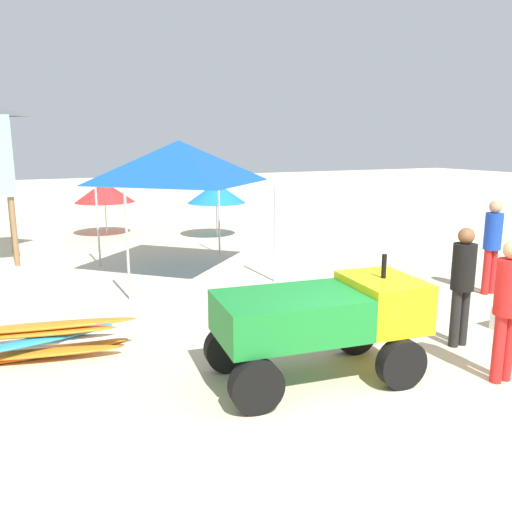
{
  "coord_description": "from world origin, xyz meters",
  "views": [
    {
      "loc": [
        -3.84,
        -3.91,
        2.85
      ],
      "look_at": [
        -0.2,
        3.49,
        1.06
      ],
      "focal_mm": 36.97,
      "sensor_mm": 36.0,
      "label": 1
    }
  ],
  "objects_px": {
    "beach_umbrella_mid": "(216,193)",
    "popup_canopy": "(179,162)",
    "surfboard_pile": "(41,341)",
    "lifeguard_far_right": "(508,302)",
    "utility_cart": "(323,317)",
    "beach_umbrella_left": "(104,192)",
    "lifeguard_near_left": "(463,279)",
    "lifeguard_near_right": "(492,240)"
  },
  "relations": [
    {
      "from": "utility_cart",
      "to": "popup_canopy",
      "type": "height_order",
      "value": "popup_canopy"
    },
    {
      "from": "surfboard_pile",
      "to": "lifeguard_near_left",
      "type": "height_order",
      "value": "lifeguard_near_left"
    },
    {
      "from": "utility_cart",
      "to": "beach_umbrella_left",
      "type": "distance_m",
      "value": 11.48
    },
    {
      "from": "utility_cart",
      "to": "lifeguard_near_right",
      "type": "relative_size",
      "value": 1.5
    },
    {
      "from": "surfboard_pile",
      "to": "utility_cart",
      "type": "bearing_deg",
      "value": -35.37
    },
    {
      "from": "lifeguard_near_left",
      "to": "lifeguard_near_right",
      "type": "distance_m",
      "value": 3.05
    },
    {
      "from": "lifeguard_near_right",
      "to": "beach_umbrella_left",
      "type": "bearing_deg",
      "value": 118.56
    },
    {
      "from": "surfboard_pile",
      "to": "beach_umbrella_mid",
      "type": "xyz_separation_m",
      "value": [
        5.58,
        7.5,
        1.11
      ]
    },
    {
      "from": "beach_umbrella_left",
      "to": "beach_umbrella_mid",
      "type": "bearing_deg",
      "value": -31.12
    },
    {
      "from": "surfboard_pile",
      "to": "lifeguard_near_right",
      "type": "xyz_separation_m",
      "value": [
        7.93,
        -0.48,
        0.8
      ]
    },
    {
      "from": "lifeguard_near_right",
      "to": "beach_umbrella_mid",
      "type": "height_order",
      "value": "lifeguard_near_right"
    },
    {
      "from": "beach_umbrella_left",
      "to": "beach_umbrella_mid",
      "type": "relative_size",
      "value": 1.03
    },
    {
      "from": "popup_canopy",
      "to": "lifeguard_far_right",
      "type": "bearing_deg",
      "value": -75.63
    },
    {
      "from": "lifeguard_near_left",
      "to": "lifeguard_far_right",
      "type": "height_order",
      "value": "lifeguard_far_right"
    },
    {
      "from": "surfboard_pile",
      "to": "lifeguard_far_right",
      "type": "height_order",
      "value": "lifeguard_far_right"
    },
    {
      "from": "utility_cart",
      "to": "beach_umbrella_mid",
      "type": "height_order",
      "value": "beach_umbrella_mid"
    },
    {
      "from": "lifeguard_near_left",
      "to": "utility_cart",
      "type": "bearing_deg",
      "value": -179.27
    },
    {
      "from": "lifeguard_near_right",
      "to": "beach_umbrella_left",
      "type": "xyz_separation_m",
      "value": [
        -5.32,
        9.77,
        0.31
      ]
    },
    {
      "from": "utility_cart",
      "to": "beach_umbrella_mid",
      "type": "bearing_deg",
      "value": 75.39
    },
    {
      "from": "lifeguard_near_left",
      "to": "beach_umbrella_left",
      "type": "distance_m",
      "value": 11.77
    },
    {
      "from": "surfboard_pile",
      "to": "beach_umbrella_mid",
      "type": "bearing_deg",
      "value": 53.38
    },
    {
      "from": "utility_cart",
      "to": "lifeguard_near_left",
      "type": "height_order",
      "value": "lifeguard_near_left"
    },
    {
      "from": "beach_umbrella_mid",
      "to": "popup_canopy",
      "type": "bearing_deg",
      "value": -121.76
    },
    {
      "from": "surfboard_pile",
      "to": "lifeguard_far_right",
      "type": "relative_size",
      "value": 1.49
    },
    {
      "from": "lifeguard_near_left",
      "to": "beach_umbrella_mid",
      "type": "xyz_separation_m",
      "value": [
        0.2,
        9.64,
        0.37
      ]
    },
    {
      "from": "lifeguard_near_right",
      "to": "beach_umbrella_left",
      "type": "distance_m",
      "value": 11.12
    },
    {
      "from": "utility_cart",
      "to": "beach_umbrella_mid",
      "type": "relative_size",
      "value": 1.53
    },
    {
      "from": "popup_canopy",
      "to": "beach_umbrella_left",
      "type": "distance_m",
      "value": 5.77
    },
    {
      "from": "lifeguard_near_right",
      "to": "popup_canopy",
      "type": "xyz_separation_m",
      "value": [
        -4.74,
        4.13,
        1.39
      ]
    },
    {
      "from": "popup_canopy",
      "to": "beach_umbrella_left",
      "type": "relative_size",
      "value": 1.7
    },
    {
      "from": "lifeguard_near_left",
      "to": "beach_umbrella_mid",
      "type": "distance_m",
      "value": 9.65
    },
    {
      "from": "lifeguard_near_right",
      "to": "utility_cart",
      "type": "bearing_deg",
      "value": -160.84
    },
    {
      "from": "surfboard_pile",
      "to": "popup_canopy",
      "type": "relative_size",
      "value": 0.85
    },
    {
      "from": "utility_cart",
      "to": "popup_canopy",
      "type": "relative_size",
      "value": 0.87
    },
    {
      "from": "beach_umbrella_mid",
      "to": "utility_cart",
      "type": "bearing_deg",
      "value": -104.61
    },
    {
      "from": "lifeguard_near_right",
      "to": "lifeguard_far_right",
      "type": "bearing_deg",
      "value": -137.47
    },
    {
      "from": "lifeguard_near_right",
      "to": "lifeguard_far_right",
      "type": "height_order",
      "value": "lifeguard_near_right"
    },
    {
      "from": "utility_cart",
      "to": "beach_umbrella_left",
      "type": "height_order",
      "value": "beach_umbrella_left"
    },
    {
      "from": "utility_cart",
      "to": "lifeguard_far_right",
      "type": "relative_size",
      "value": 1.54
    },
    {
      "from": "utility_cart",
      "to": "lifeguard_near_left",
      "type": "bearing_deg",
      "value": 0.73
    },
    {
      "from": "popup_canopy",
      "to": "lifeguard_near_right",
      "type": "bearing_deg",
      "value": -41.05
    },
    {
      "from": "lifeguard_near_left",
      "to": "popup_canopy",
      "type": "height_order",
      "value": "popup_canopy"
    }
  ]
}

